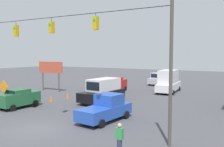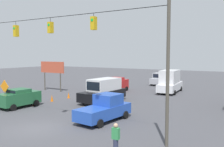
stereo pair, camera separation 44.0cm
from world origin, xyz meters
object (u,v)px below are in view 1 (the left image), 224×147
(box_truck_black_withflow_mid, at_px, (103,90))
(sedan_green_parked_shoulder, at_px, (18,98))
(overhead_signal_span, at_px, (52,55))
(box_truck_white_oncoming_deep, at_px, (168,81))
(traffic_cone_nearest, at_px, (34,102))
(pedestrian, at_px, (120,138))
(roadside_billboard, at_px, (51,69))
(traffic_cone_third, at_px, (68,95))
(pickup_truck_silver_withflow_deep, at_px, (158,79))
(traffic_cone_second, at_px, (51,98))
(pickup_truck_blue_crossing_near, at_px, (106,109))
(work_zone_sign, at_px, (4,89))
(sedan_red_withflow_far, at_px, (115,84))

(box_truck_black_withflow_mid, bearing_deg, sedan_green_parked_shoulder, 50.23)
(overhead_signal_span, height_order, box_truck_white_oncoming_deep, overhead_signal_span)
(traffic_cone_nearest, distance_m, pedestrian, 15.06)
(sedan_green_parked_shoulder, relative_size, roadside_billboard, 0.93)
(pedestrian, bearing_deg, traffic_cone_nearest, -24.83)
(traffic_cone_third, height_order, roadside_billboard, roadside_billboard)
(box_truck_white_oncoming_deep, height_order, sedan_green_parked_shoulder, box_truck_white_oncoming_deep)
(box_truck_black_withflow_mid, xyz_separation_m, pickup_truck_silver_withflow_deep, (0.19, -18.32, -0.33))
(pickup_truck_silver_withflow_deep, xyz_separation_m, roadside_billboard, (10.82, 15.19, 2.19))
(traffic_cone_second, bearing_deg, pickup_truck_silver_withflow_deep, -103.16)
(traffic_cone_second, distance_m, traffic_cone_third, 2.58)
(pickup_truck_blue_crossing_near, relative_size, work_zone_sign, 1.84)
(box_truck_black_withflow_mid, bearing_deg, pickup_truck_silver_withflow_deep, -89.42)
(box_truck_black_withflow_mid, distance_m, sedan_green_parked_shoulder, 8.88)
(box_truck_black_withflow_mid, xyz_separation_m, pedestrian, (-8.64, 11.78, -0.47))
(roadside_billboard, bearing_deg, sedan_red_withflow_far, -151.31)
(sedan_green_parked_shoulder, height_order, work_zone_sign, work_zone_sign)
(sedan_red_withflow_far, relative_size, traffic_cone_second, 5.36)
(overhead_signal_span, relative_size, box_truck_white_oncoming_deep, 2.75)
(box_truck_black_withflow_mid, relative_size, sedan_green_parked_shoulder, 1.49)
(traffic_cone_second, height_order, pedestrian, pedestrian)
(overhead_signal_span, relative_size, roadside_billboard, 4.13)
(box_truck_black_withflow_mid, height_order, traffic_cone_nearest, box_truck_black_withflow_mid)
(traffic_cone_third, distance_m, work_zone_sign, 8.03)
(box_truck_black_withflow_mid, height_order, roadside_billboard, roadside_billboard)
(box_truck_white_oncoming_deep, bearing_deg, pedestrian, 101.48)
(box_truck_black_withflow_mid, distance_m, work_zone_sign, 10.19)
(pickup_truck_blue_crossing_near, bearing_deg, roadside_billboard, -31.92)
(sedan_red_withflow_far, relative_size, pickup_truck_blue_crossing_near, 0.76)
(overhead_signal_span, bearing_deg, box_truck_black_withflow_mid, -81.31)
(traffic_cone_nearest, distance_m, traffic_cone_second, 2.63)
(sedan_red_withflow_far, bearing_deg, pickup_truck_silver_withflow_deep, -103.88)
(sedan_green_parked_shoulder, bearing_deg, pickup_truck_blue_crossing_near, -178.22)
(pickup_truck_blue_crossing_near, relative_size, traffic_cone_nearest, 7.08)
(traffic_cone_second, xyz_separation_m, pedestrian, (-13.77, 8.95, 0.46))
(box_truck_black_withflow_mid, relative_size, work_zone_sign, 2.20)
(work_zone_sign, bearing_deg, box_truck_black_withflow_mid, -128.02)
(overhead_signal_span, distance_m, pickup_truck_blue_crossing_near, 6.01)
(pickup_truck_blue_crossing_near, bearing_deg, pickup_truck_silver_withflow_deep, -79.41)
(pickup_truck_blue_crossing_near, bearing_deg, box_truck_black_withflow_mid, -55.57)
(work_zone_sign, bearing_deg, roadside_billboard, -66.94)
(traffic_cone_second, distance_m, work_zone_sign, 5.54)
(roadside_billboard, height_order, work_zone_sign, roadside_billboard)
(pickup_truck_blue_crossing_near, distance_m, traffic_cone_second, 10.28)
(work_zone_sign, bearing_deg, traffic_cone_nearest, -115.99)
(box_truck_black_withflow_mid, distance_m, pedestrian, 14.62)
(sedan_green_parked_shoulder, xyz_separation_m, pickup_truck_silver_withflow_deep, (-5.49, -25.14, 0.00))
(traffic_cone_third, bearing_deg, pickup_truck_blue_crossing_near, 146.36)
(pickup_truck_blue_crossing_near, xyz_separation_m, pedestrian, (-4.19, 5.28, -0.14))
(box_truck_white_oncoming_deep, bearing_deg, sedan_red_withflow_far, 23.61)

